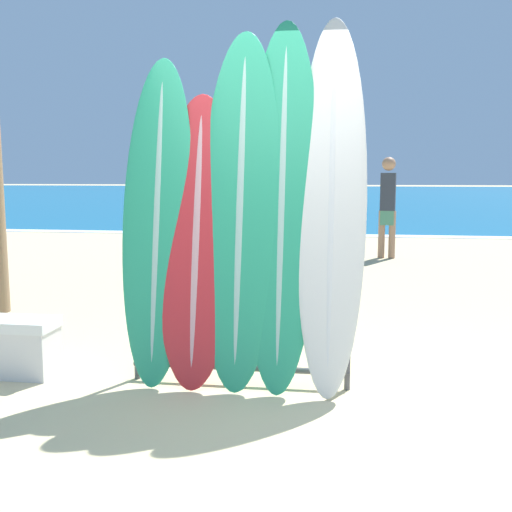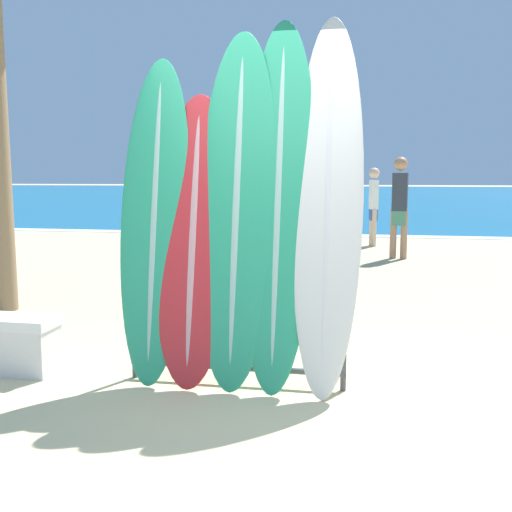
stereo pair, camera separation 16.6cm
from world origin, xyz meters
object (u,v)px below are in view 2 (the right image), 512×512
object	(u,v)px
surfboard_slot_3	(278,203)
person_far_left	(221,208)
surfboard_rack	(235,325)
surfboard_slot_4	(328,202)
cooler_box	(18,344)
surfboard_slot_2	(237,208)
person_mid_beach	(373,204)
surfboard_slot_0	(155,220)
person_far_right	(400,204)
person_near_water	(335,203)
surfboard_slot_1	(194,239)

from	to	relation	value
surfboard_slot_3	person_far_left	bearing A→B (deg)	106.80
surfboard_rack	surfboard_slot_3	world-z (taller)	surfboard_slot_3
surfboard_slot_4	cooler_box	xyz separation A→B (m)	(-2.30, -0.14, -1.08)
surfboard_slot_2	person_mid_beach	distance (m)	8.61
surfboard_slot_0	cooler_box	size ratio (longest dim) A/B	4.04
surfboard_slot_3	person_far_right	world-z (taller)	surfboard_slot_3
surfboard_slot_4	person_far_left	size ratio (longest dim) A/B	1.72
surfboard_slot_2	person_far_right	size ratio (longest dim) A/B	1.41
person_far_right	person_near_water	bearing A→B (deg)	-1.67
person_far_left	person_far_right	distance (m)	3.43
surfboard_slot_2	person_near_water	bearing A→B (deg)	87.38
surfboard_slot_4	person_mid_beach	distance (m)	8.54
surfboard_slot_0	person_far_right	world-z (taller)	surfboard_slot_0
surfboard_slot_0	surfboard_slot_2	bearing A→B (deg)	1.98
surfboard_slot_2	surfboard_slot_4	size ratio (longest dim) A/B	0.96
surfboard_slot_4	person_mid_beach	bearing A→B (deg)	87.30
person_near_water	surfboard_slot_3	bearing A→B (deg)	-26.88
surfboard_slot_1	person_mid_beach	size ratio (longest dim) A/B	1.28
person_near_water	person_mid_beach	distance (m)	1.78
surfboard_slot_2	person_far_right	bearing A→B (deg)	77.69
surfboard_slot_4	person_far_left	bearing A→B (deg)	109.23
surfboard_slot_2	person_mid_beach	bearing A→B (deg)	83.12
surfboard_slot_3	cooler_box	distance (m)	2.24
surfboard_slot_1	cooler_box	size ratio (longest dim) A/B	3.59
surfboard_slot_3	surfboard_slot_4	xyz separation A→B (m)	(0.34, 0.00, 0.01)
surfboard_slot_1	surfboard_slot_2	world-z (taller)	surfboard_slot_2
surfboard_slot_0	person_far_left	bearing A→B (deg)	100.17
surfboard_slot_0	surfboard_slot_3	size ratio (longest dim) A/B	0.90
surfboard_rack	person_near_water	distance (m)	7.01
surfboard_slot_1	surfboard_slot_4	size ratio (longest dim) A/B	0.79
person_mid_beach	person_near_water	bearing A→B (deg)	-37.30
surfboard_slot_2	person_near_water	distance (m)	6.93
surfboard_rack	surfboard_slot_0	world-z (taller)	surfboard_slot_0
surfboard_slot_3	surfboard_slot_0	bearing A→B (deg)	-177.29
surfboard_slot_0	surfboard_slot_1	distance (m)	0.32
surfboard_slot_3	person_far_right	distance (m)	6.78
cooler_box	surfboard_slot_4	bearing A→B (deg)	3.47
surfboard_rack	surfboard_slot_1	distance (m)	0.67
surfboard_slot_0	surfboard_slot_1	bearing A→B (deg)	-4.62
person_near_water	person_far_right	world-z (taller)	person_far_right
surfboard_rack	cooler_box	distance (m)	1.68
cooler_box	surfboard_slot_0	bearing A→B (deg)	5.03
person_mid_beach	surfboard_slot_2	bearing A→B (deg)	-20.46
surfboard_slot_1	cooler_box	distance (m)	1.59
surfboard_slot_3	person_far_right	bearing A→B (deg)	80.04
surfboard_slot_1	surfboard_slot_4	bearing A→B (deg)	4.19
person_far_right	person_mid_beach	bearing A→B (deg)	-67.59
surfboard_slot_0	person_far_left	distance (m)	7.45
surfboard_slot_4	person_mid_beach	xyz separation A→B (m)	(0.40, 8.52, -0.42)
surfboard_slot_1	person_far_left	xyz separation A→B (m)	(-1.61, 7.35, -0.21)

